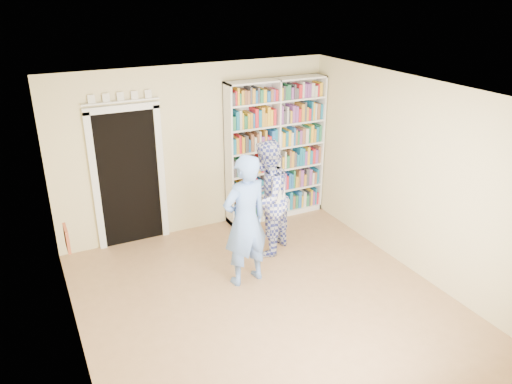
% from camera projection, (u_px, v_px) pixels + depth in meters
% --- Properties ---
extents(floor, '(5.00, 5.00, 0.00)m').
position_uv_depth(floor, '(268.00, 305.00, 6.38)').
color(floor, '#976E49').
rests_on(floor, ground).
extents(ceiling, '(5.00, 5.00, 0.00)m').
position_uv_depth(ceiling, '(270.00, 95.00, 5.33)').
color(ceiling, white).
rests_on(ceiling, wall_back).
extents(wall_back, '(4.50, 0.00, 4.50)m').
position_uv_depth(wall_back, '(196.00, 150.00, 7.92)').
color(wall_back, beige).
rests_on(wall_back, floor).
extents(wall_left, '(0.00, 5.00, 5.00)m').
position_uv_depth(wall_left, '(68.00, 252.00, 4.93)').
color(wall_left, beige).
rests_on(wall_left, floor).
extents(wall_right, '(0.00, 5.00, 5.00)m').
position_uv_depth(wall_right, '(416.00, 179.00, 6.77)').
color(wall_right, beige).
rests_on(wall_right, floor).
extents(bookshelf, '(1.74, 0.33, 2.40)m').
position_uv_depth(bookshelf, '(275.00, 150.00, 8.39)').
color(bookshelf, white).
rests_on(bookshelf, floor).
extents(doorway, '(1.10, 0.08, 2.43)m').
position_uv_depth(doorway, '(128.00, 171.00, 7.52)').
color(doorway, black).
rests_on(doorway, floor).
extents(wall_art, '(0.03, 0.25, 0.25)m').
position_uv_depth(wall_art, '(67.00, 238.00, 5.09)').
color(wall_art, maroon).
rests_on(wall_art, wall_left).
extents(man_blue, '(0.73, 0.53, 1.83)m').
position_uv_depth(man_blue, '(245.00, 221.00, 6.56)').
color(man_blue, '#6590E2').
rests_on(man_blue, floor).
extents(man_plaid, '(1.09, 1.04, 1.76)m').
position_uv_depth(man_plaid, '(266.00, 198.00, 7.32)').
color(man_plaid, '#323B99').
rests_on(man_plaid, floor).
extents(paper_sheet, '(0.20, 0.11, 0.31)m').
position_uv_depth(paper_sheet, '(280.00, 192.00, 7.12)').
color(paper_sheet, white).
rests_on(paper_sheet, man_plaid).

